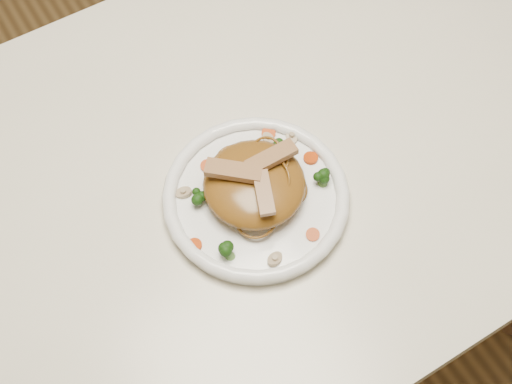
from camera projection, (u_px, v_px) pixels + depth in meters
ground at (250, 319)px, 1.69m from camera, size 4.00×4.00×0.00m
table at (247, 189)px, 1.12m from camera, size 1.20×0.80×0.75m
plate at (256, 199)px, 0.99m from camera, size 0.31×0.31×0.02m
noodle_mound at (254, 184)px, 0.97m from camera, size 0.19×0.19×0.05m
chicken_a at (271, 157)px, 0.95m from camera, size 0.07×0.02×0.01m
chicken_b at (234, 171)px, 0.94m from camera, size 0.07×0.07×0.01m
chicken_c at (264, 193)px, 0.92m from camera, size 0.04×0.07×0.01m
broccoli_0 at (278, 146)px, 1.01m from camera, size 0.02×0.02×0.03m
broccoli_1 at (197, 196)px, 0.97m from camera, size 0.03×0.03×0.03m
broccoli_2 at (230, 251)px, 0.93m from camera, size 0.03×0.03×0.03m
broccoli_3 at (324, 178)px, 0.98m from camera, size 0.03×0.03×0.03m
carrot_0 at (269, 133)px, 1.04m from camera, size 0.03×0.03×0.00m
carrot_1 at (194, 245)px, 0.95m from camera, size 0.03×0.03×0.00m
carrot_2 at (311, 158)px, 1.01m from camera, size 0.03×0.03×0.00m
carrot_3 at (207, 166)px, 1.01m from camera, size 0.02×0.02×0.00m
carrot_4 at (313, 235)px, 0.95m from camera, size 0.02×0.02×0.00m
mushroom_0 at (275, 259)px, 0.94m from camera, size 0.03×0.03×0.01m
mushroom_1 at (292, 137)px, 1.03m from camera, size 0.03×0.03×0.01m
mushroom_2 at (184, 193)px, 0.99m from camera, size 0.03×0.03×0.01m
mushroom_3 at (268, 139)px, 1.03m from camera, size 0.02×0.02×0.01m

